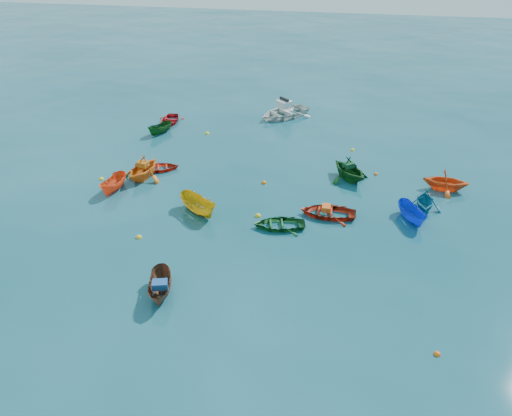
# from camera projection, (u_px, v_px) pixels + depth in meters

# --- Properties ---
(ground) EXTENTS (160.00, 160.00, 0.00)m
(ground) POSITION_uv_depth(u_px,v_px,m) (237.00, 262.00, 25.82)
(ground) COLOR #0A3D4A
(ground) RESTS_ON ground
(sampan_brown_mid) EXTENTS (1.78, 2.97, 1.08)m
(sampan_brown_mid) POSITION_uv_depth(u_px,v_px,m) (162.00, 294.00, 23.62)
(sampan_brown_mid) COLOR brown
(sampan_brown_mid) RESTS_ON ground
(dinghy_orange_w) EXTENTS (3.36, 3.71, 1.70)m
(dinghy_orange_w) POSITION_uv_depth(u_px,v_px,m) (144.00, 178.00, 34.19)
(dinghy_orange_w) COLOR orange
(dinghy_orange_w) RESTS_ON ground
(sampan_yellow_mid) EXTENTS (3.19, 2.83, 1.21)m
(sampan_yellow_mid) POSITION_uv_depth(u_px,v_px,m) (199.00, 213.00, 30.14)
(sampan_yellow_mid) COLOR gold
(sampan_yellow_mid) RESTS_ON ground
(dinghy_green_e) EXTENTS (3.35, 2.70, 0.62)m
(dinghy_green_e) POSITION_uv_depth(u_px,v_px,m) (279.00, 227.00, 28.76)
(dinghy_green_e) COLOR #12501E
(dinghy_green_e) RESTS_ON ground
(dinghy_cyan_se) EXTENTS (2.29, 2.61, 1.31)m
(dinghy_cyan_se) POSITION_uv_depth(u_px,v_px,m) (423.00, 208.00, 30.64)
(dinghy_cyan_se) COLOR #177093
(dinghy_cyan_se) RESTS_ON ground
(dinghy_red_nw) EXTENTS (3.10, 2.66, 0.54)m
(dinghy_red_nw) POSITION_uv_depth(u_px,v_px,m) (161.00, 170.00, 35.29)
(dinghy_red_nw) COLOR red
(dinghy_red_nw) RESTS_ON ground
(sampan_orange_n) EXTENTS (1.22, 2.76, 1.04)m
(sampan_orange_n) POSITION_uv_depth(u_px,v_px,m) (115.00, 190.00, 32.63)
(sampan_orange_n) COLOR #F44816
(sampan_orange_n) RESTS_ON ground
(dinghy_green_n) EXTENTS (4.13, 4.19, 1.67)m
(dinghy_green_n) POSITION_uv_depth(u_px,v_px,m) (348.00, 179.00, 34.05)
(dinghy_green_n) COLOR #104614
(dinghy_green_n) RESTS_ON ground
(dinghy_red_ne) EXTENTS (3.32, 2.39, 0.68)m
(dinghy_red_ne) POSITION_uv_depth(u_px,v_px,m) (327.00, 215.00, 29.89)
(dinghy_red_ne) COLOR #9C210D
(dinghy_red_ne) RESTS_ON ground
(sampan_blue_far) EXTENTS (2.01, 2.88, 1.04)m
(sampan_blue_far) POSITION_uv_depth(u_px,v_px,m) (411.00, 220.00, 29.40)
(sampan_blue_far) COLOR #1037D4
(sampan_blue_far) RESTS_ON ground
(dinghy_red_far) EXTENTS (2.60, 3.35, 0.64)m
(dinghy_red_far) POSITION_uv_depth(u_px,v_px,m) (170.00, 123.00, 43.37)
(dinghy_red_far) COLOR #B60F15
(dinghy_red_far) RESTS_ON ground
(dinghy_orange_far) EXTENTS (3.06, 2.70, 1.52)m
(dinghy_orange_far) POSITION_uv_depth(u_px,v_px,m) (444.00, 190.00, 32.70)
(dinghy_orange_far) COLOR #E44F15
(dinghy_orange_far) RESTS_ON ground
(sampan_green_far) EXTENTS (1.92, 2.66, 0.96)m
(sampan_green_far) POSITION_uv_depth(u_px,v_px,m) (161.00, 133.00, 41.24)
(sampan_green_far) COLOR #104614
(sampan_green_far) RESTS_ON ground
(motorboat_white) EXTENTS (5.88, 5.99, 1.62)m
(motorboat_white) POSITION_uv_depth(u_px,v_px,m) (284.00, 116.00, 44.74)
(motorboat_white) COLOR silver
(motorboat_white) RESTS_ON ground
(tarp_blue_a) EXTENTS (0.82, 0.70, 0.34)m
(tarp_blue_a) POSITION_uv_depth(u_px,v_px,m) (160.00, 285.00, 23.14)
(tarp_blue_a) COLOR #194B91
(tarp_blue_a) RESTS_ON sampan_brown_mid
(tarp_orange_a) EXTENTS (0.81, 0.68, 0.35)m
(tarp_orange_a) POSITION_uv_depth(u_px,v_px,m) (143.00, 164.00, 33.71)
(tarp_orange_a) COLOR #BD6013
(tarp_orange_a) RESTS_ON dinghy_orange_w
(tarp_green_b) EXTENTS (0.86, 0.83, 0.33)m
(tarp_green_b) POSITION_uv_depth(u_px,v_px,m) (349.00, 165.00, 33.62)
(tarp_green_b) COLOR #104221
(tarp_green_b) RESTS_ON dinghy_green_n
(tarp_orange_b) EXTENTS (0.51, 0.67, 0.32)m
(tarp_orange_b) POSITION_uv_depth(u_px,v_px,m) (326.00, 208.00, 29.65)
(tarp_orange_b) COLOR #D85516
(tarp_orange_b) RESTS_ON dinghy_red_ne
(buoy_or_a) EXTENTS (0.30, 0.30, 0.30)m
(buoy_or_a) POSITION_uv_depth(u_px,v_px,m) (166.00, 278.00, 24.73)
(buoy_or_a) COLOR #E44E0C
(buoy_or_a) RESTS_ON ground
(buoy_ye_a) EXTENTS (0.34, 0.34, 0.34)m
(buoy_ye_a) POSITION_uv_depth(u_px,v_px,m) (139.00, 238.00, 27.80)
(buoy_ye_a) COLOR gold
(buoy_ye_a) RESTS_ON ground
(buoy_or_b) EXTENTS (0.29, 0.29, 0.29)m
(buoy_or_b) POSITION_uv_depth(u_px,v_px,m) (437.00, 354.00, 20.37)
(buoy_or_b) COLOR #DE590C
(buoy_or_b) RESTS_ON ground
(buoy_ye_b) EXTENTS (0.33, 0.33, 0.33)m
(buoy_ye_b) POSITION_uv_depth(u_px,v_px,m) (102.00, 179.00, 34.00)
(buoy_ye_b) COLOR yellow
(buoy_ye_b) RESTS_ON ground
(buoy_or_c) EXTENTS (0.36, 0.36, 0.36)m
(buoy_or_c) POSITION_uv_depth(u_px,v_px,m) (264.00, 183.00, 33.50)
(buoy_or_c) COLOR #D9630B
(buoy_or_c) RESTS_ON ground
(buoy_ye_c) EXTENTS (0.36, 0.36, 0.36)m
(buoy_ye_c) POSITION_uv_depth(u_px,v_px,m) (258.00, 216.00, 29.80)
(buoy_ye_c) COLOR yellow
(buoy_ye_c) RESTS_ON ground
(buoy_or_d) EXTENTS (0.30, 0.30, 0.30)m
(buoy_or_d) POSITION_uv_depth(u_px,v_px,m) (376.00, 174.00, 34.64)
(buoy_or_d) COLOR #DA590B
(buoy_or_d) RESTS_ON ground
(buoy_ye_d) EXTENTS (0.36, 0.36, 0.36)m
(buoy_ye_d) POSITION_uv_depth(u_px,v_px,m) (207.00, 134.00, 41.16)
(buoy_ye_d) COLOR yellow
(buoy_ye_d) RESTS_ON ground
(buoy_or_e) EXTENTS (0.34, 0.34, 0.34)m
(buoy_or_e) POSITION_uv_depth(u_px,v_px,m) (427.00, 196.00, 32.02)
(buoy_or_e) COLOR orange
(buoy_or_e) RESTS_ON ground
(buoy_ye_e) EXTENTS (0.31, 0.31, 0.31)m
(buoy_ye_e) POSITION_uv_depth(u_px,v_px,m) (352.00, 150.00, 38.25)
(buoy_ye_e) COLOR yellow
(buoy_ye_e) RESTS_ON ground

